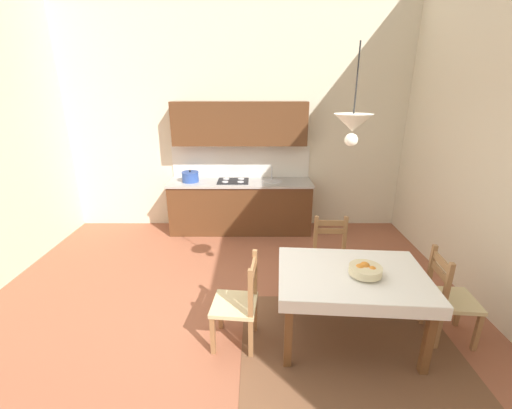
# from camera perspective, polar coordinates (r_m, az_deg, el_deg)

# --- Properties ---
(ground_plane) EXTENTS (6.38, 6.54, 0.10)m
(ground_plane) POSITION_cam_1_polar(r_m,az_deg,el_deg) (3.72, -5.54, -21.76)
(ground_plane) COLOR #99563D
(wall_back) EXTENTS (6.38, 0.12, 4.14)m
(wall_back) POSITION_cam_1_polar(r_m,az_deg,el_deg) (5.84, -3.34, 16.12)
(wall_back) COLOR beige
(wall_back) RESTS_ON ground_plane
(area_rug) EXTENTS (2.10, 1.60, 0.01)m
(area_rug) POSITION_cam_1_polar(r_m,az_deg,el_deg) (3.66, 15.67, -22.19)
(area_rug) COLOR brown
(area_rug) RESTS_ON ground_plane
(kitchen_cabinetry) EXTENTS (2.44, 0.63, 2.20)m
(kitchen_cabinetry) POSITION_cam_1_polar(r_m,az_deg,el_deg) (5.71, -2.64, 3.68)
(kitchen_cabinetry) COLOR #56331C
(kitchen_cabinetry) RESTS_ON ground_plane
(dining_table) EXTENTS (1.45, 1.07, 0.75)m
(dining_table) POSITION_cam_1_polar(r_m,az_deg,el_deg) (3.37, 16.21, -13.05)
(dining_table) COLOR brown
(dining_table) RESTS_ON ground_plane
(dining_chair_tv_side) EXTENTS (0.46, 0.46, 0.93)m
(dining_chair_tv_side) POSITION_cam_1_polar(r_m,az_deg,el_deg) (3.32, -2.91, -16.71)
(dining_chair_tv_side) COLOR #D1BC89
(dining_chair_tv_side) RESTS_ON ground_plane
(dining_chair_kitchen_side) EXTENTS (0.43, 0.43, 0.93)m
(dining_chair_kitchen_side) POSITION_cam_1_polar(r_m,az_deg,el_deg) (4.19, 12.85, -8.95)
(dining_chair_kitchen_side) COLOR #D1BC89
(dining_chair_kitchen_side) RESTS_ON ground_plane
(dining_chair_window_side) EXTENTS (0.46, 0.46, 0.93)m
(dining_chair_window_side) POSITION_cam_1_polar(r_m,az_deg,el_deg) (3.87, 30.39, -13.86)
(dining_chair_window_side) COLOR #D1BC89
(dining_chair_window_side) RESTS_ON ground_plane
(fruit_bowl) EXTENTS (0.30, 0.30, 0.12)m
(fruit_bowl) POSITION_cam_1_polar(r_m,az_deg,el_deg) (3.27, 18.40, -10.66)
(fruit_bowl) COLOR beige
(fruit_bowl) RESTS_ON dining_table
(pendant_lamp) EXTENTS (0.32, 0.32, 0.80)m
(pendant_lamp) POSITION_cam_1_polar(r_m,az_deg,el_deg) (2.91, 16.45, 13.17)
(pendant_lamp) COLOR black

